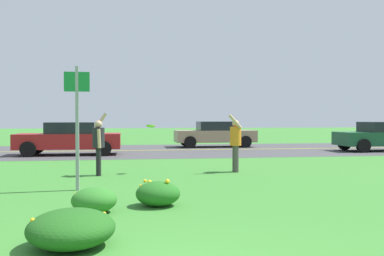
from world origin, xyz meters
name	(u,v)px	position (x,y,z in m)	size (l,w,h in m)	color
ground_plane	(133,174)	(0.00, 9.18, 0.00)	(120.00, 120.00, 0.00)	#387A2D
highway_strip	(130,151)	(0.00, 18.37, 0.00)	(120.00, 9.34, 0.01)	#424244
highway_center_stripe	(130,150)	(0.00, 18.37, 0.01)	(120.00, 0.16, 0.00)	yellow
daylily_clump_front_right	(94,200)	(-0.72, 4.20, 0.22)	(0.77, 0.70, 0.44)	#2D7526
daylily_clump_front_left	(158,194)	(0.40, 4.61, 0.23)	(0.82, 0.77, 0.51)	#23661E
daylily_clump_mid_center	(71,228)	(-0.86, 2.25, 0.24)	(1.10, 1.16, 0.48)	#1E5619
sign_post_near_path	(77,116)	(-1.27, 6.61, 1.68)	(0.56, 0.10, 2.79)	#93969B
person_thrower_dark_shirt	(99,142)	(-0.96, 9.08, 0.94)	(0.40, 0.50, 1.79)	#232328
person_catcher_orange_shirt	(235,141)	(3.08, 9.27, 0.94)	(0.45, 0.50, 1.75)	orange
frisbee_lime	(151,126)	(0.53, 9.39, 1.39)	(0.28, 0.27, 0.12)	#8CD133
car_dark_green_leftmost	(383,136)	(12.46, 16.27, 0.74)	(4.50, 2.00, 1.45)	#194C2D
car_tan_center_left	(215,134)	(4.81, 20.47, 0.74)	(4.50, 2.00, 1.45)	#937F60
car_red_center_right	(70,138)	(-2.68, 16.27, 0.74)	(4.50, 2.00, 1.45)	maroon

